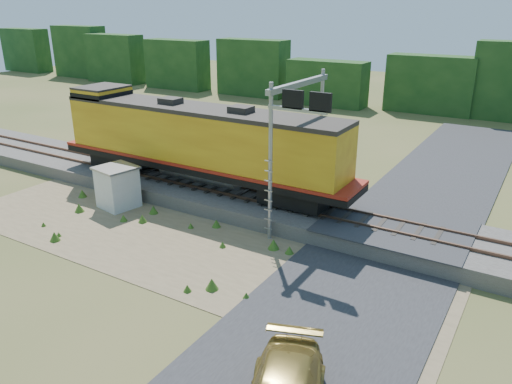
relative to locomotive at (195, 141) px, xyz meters
The scene contains 10 objects.
ground 8.56m from the locomotive, 49.99° to the right, with size 140.00×140.00×0.00m, color #475123.
ballast 5.89m from the locomotive, ahead, with size 70.00×5.00×0.80m, color slate.
rails 5.66m from the locomotive, ahead, with size 70.00×1.54×0.16m.
dirt_shoulder 7.16m from the locomotive, 61.10° to the right, with size 26.00×8.00×0.03m, color #8C7754.
road 13.56m from the locomotive, 23.60° to the right, with size 7.00×66.00×0.86m.
tree_line_north 32.40m from the locomotive, 81.06° to the left, with size 130.00×3.00×6.50m.
weed_clumps 7.01m from the locomotive, 75.40° to the right, with size 15.00×6.20×0.56m, color #38601B, non-canonical shape.
locomotive is the anchor object (origin of this frame).
shed 5.12m from the locomotive, 126.77° to the right, with size 2.36×2.36×2.40m.
signal_gantry 7.43m from the locomotive, ahead, with size 3.04×6.20×7.66m.
Camera 1 is at (12.62, -16.21, 10.88)m, focal length 35.00 mm.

